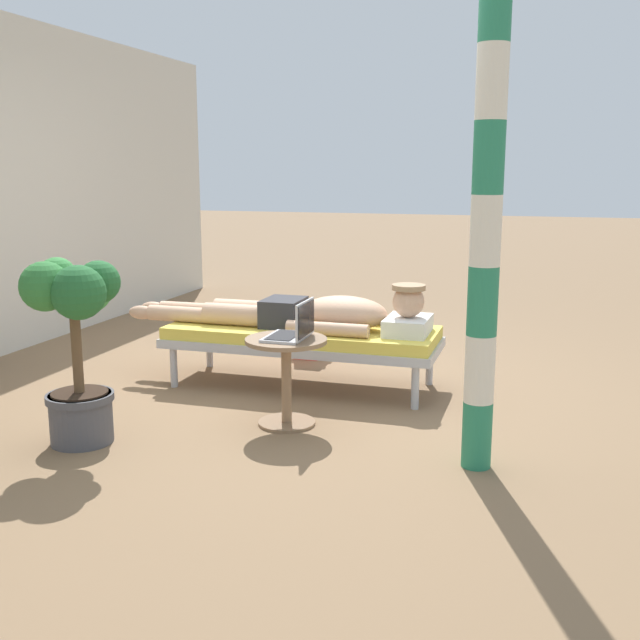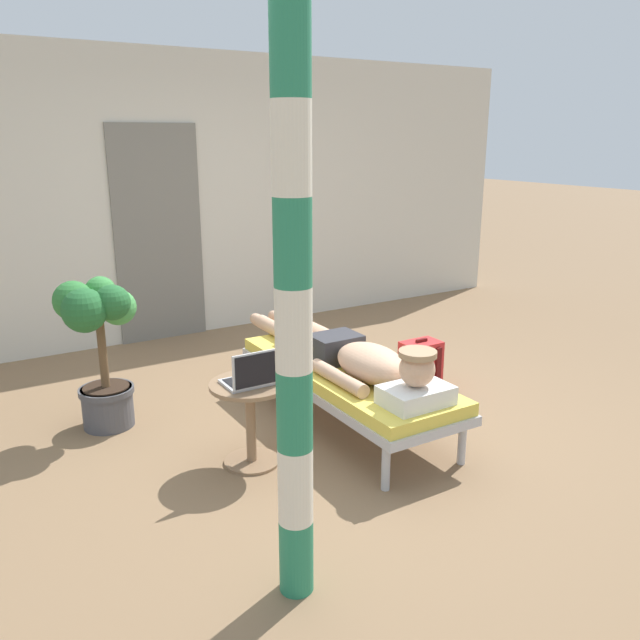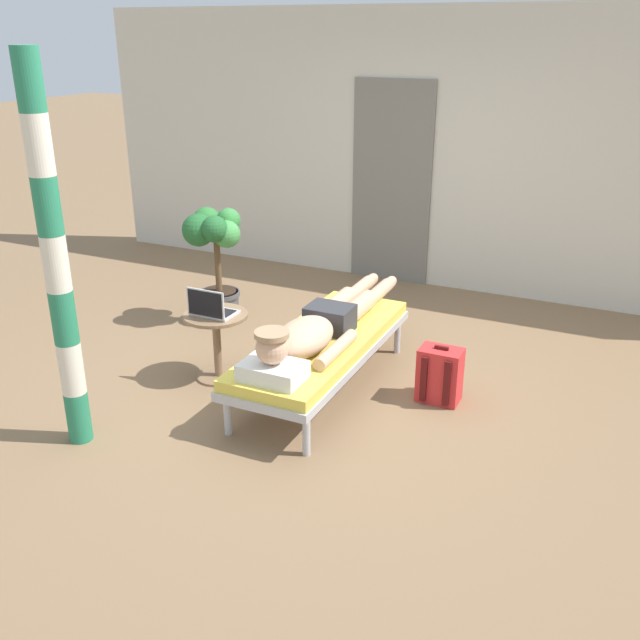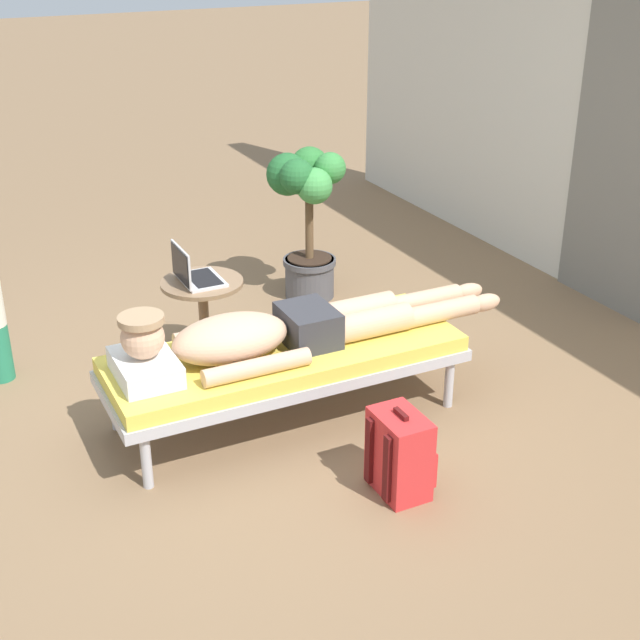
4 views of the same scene
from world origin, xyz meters
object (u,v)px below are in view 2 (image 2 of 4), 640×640
object	(u,v)px
lounge_chair	(346,377)
side_table	(250,409)
laptop	(253,376)
backpack	(420,367)
potted_plant	(99,339)
porch_post	(294,329)
person_reclining	(352,355)

from	to	relation	value
lounge_chair	side_table	world-z (taller)	side_table
laptop	backpack	xyz separation A→B (m)	(1.63, 0.42, -0.39)
laptop	potted_plant	xyz separation A→B (m)	(-0.63, 1.02, 0.05)
lounge_chair	porch_post	world-z (taller)	porch_post
side_table	lounge_chair	bearing A→B (deg)	11.79
side_table	laptop	bearing A→B (deg)	-90.00
side_table	potted_plant	xyz separation A→B (m)	(-0.63, 0.97, 0.28)
potted_plant	side_table	bearing A→B (deg)	-56.96
lounge_chair	potted_plant	world-z (taller)	potted_plant
side_table	laptop	xyz separation A→B (m)	(0.00, -0.05, 0.23)
side_table	porch_post	xyz separation A→B (m)	(-0.33, -1.14, 0.84)
lounge_chair	person_reclining	world-z (taller)	person_reclining
person_reclining	porch_post	bearing A→B (deg)	-132.18
lounge_chair	backpack	xyz separation A→B (m)	(0.83, 0.20, -0.15)
person_reclining	porch_post	world-z (taller)	porch_post
person_reclining	side_table	world-z (taller)	person_reclining
laptop	person_reclining	bearing A→B (deg)	10.81
side_table	person_reclining	bearing A→B (deg)	7.21
side_table	porch_post	bearing A→B (deg)	-105.96
backpack	side_table	bearing A→B (deg)	-167.15
lounge_chair	potted_plant	distance (m)	1.66
backpack	porch_post	world-z (taller)	porch_post
laptop	porch_post	distance (m)	1.29
lounge_chair	laptop	xyz separation A→B (m)	(-0.80, -0.22, 0.24)
laptop	potted_plant	bearing A→B (deg)	121.71
lounge_chair	side_table	distance (m)	0.81
side_table	potted_plant	world-z (taller)	potted_plant
lounge_chair	porch_post	bearing A→B (deg)	-130.71
lounge_chair	backpack	distance (m)	0.87
person_reclining	backpack	xyz separation A→B (m)	(0.83, 0.27, -0.32)
potted_plant	backpack	bearing A→B (deg)	-14.87
lounge_chair	person_reclining	size ratio (longest dim) A/B	0.87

